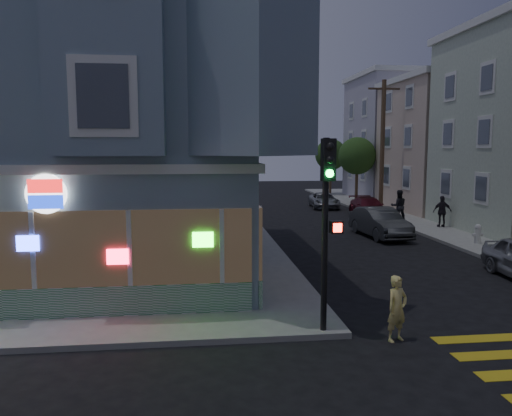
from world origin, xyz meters
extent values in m
plane|color=black|center=(0.00, 0.00, 0.00)|extent=(120.00, 120.00, 0.00)
cube|color=gray|center=(-6.00, 11.00, 5.65)|extent=(14.00, 14.00, 11.00)
cube|color=silver|center=(-6.00, 11.00, 4.00)|extent=(14.30, 14.30, 0.25)
cylinder|color=white|center=(-4.40, 3.87, 3.40)|extent=(1.00, 0.12, 1.00)
cube|color=beige|center=(19.50, 25.00, 4.65)|extent=(12.00, 8.60, 9.00)
cube|color=#9E9BAA|center=(19.50, 34.00, 5.40)|extent=(12.00, 8.60, 10.50)
cylinder|color=#4C3826|center=(12.00, 24.00, 4.65)|extent=(0.30, 0.30, 9.00)
cube|color=#4C3826|center=(12.00, 24.00, 8.55)|extent=(2.20, 0.12, 0.12)
cylinder|color=#4C3826|center=(12.20, 30.00, 1.75)|extent=(0.24, 0.24, 3.20)
sphere|color=#234C1B|center=(12.20, 30.00, 3.95)|extent=(3.00, 3.00, 3.00)
cylinder|color=#4C3826|center=(12.20, 38.00, 1.75)|extent=(0.24, 0.24, 3.20)
sphere|color=#234C1B|center=(12.20, 38.00, 3.95)|extent=(3.00, 3.00, 3.00)
imported|color=#F0DC7A|center=(4.01, 1.78, 0.79)|extent=(0.67, 0.57, 1.57)
imported|color=black|center=(11.30, 19.22, 1.12)|extent=(1.03, 0.86, 1.93)
imported|color=black|center=(13.00, 17.18, 1.03)|extent=(1.07, 0.53, 1.76)
imported|color=#343638|center=(8.65, 15.26, 0.76)|extent=(1.96, 4.71, 1.52)
imported|color=#55131F|center=(10.70, 22.80, 0.64)|extent=(1.95, 4.47, 1.28)
imported|color=gray|center=(9.01, 28.00, 0.59)|extent=(2.33, 4.39, 1.17)
cylinder|color=black|center=(2.37, 2.30, 2.47)|extent=(0.15, 0.15, 4.63)
cube|color=black|center=(2.37, 2.10, 4.27)|extent=(0.31, 0.28, 0.97)
sphere|color=black|center=(2.37, 1.95, 4.58)|extent=(0.19, 0.19, 0.19)
sphere|color=black|center=(2.37, 1.95, 4.27)|extent=(0.19, 0.19, 0.19)
sphere|color=#19F23F|center=(2.37, 1.95, 3.97)|extent=(0.19, 0.19, 0.19)
cube|color=black|center=(2.61, 2.13, 2.70)|extent=(0.31, 0.21, 0.30)
cube|color=#FF2614|center=(2.61, 2.03, 2.70)|extent=(0.20, 0.02, 0.20)
cylinder|color=silver|center=(12.30, 12.38, 0.49)|extent=(0.27, 0.27, 0.69)
sphere|color=silver|center=(12.30, 12.38, 0.89)|extent=(0.30, 0.30, 0.30)
cylinder|color=silver|center=(12.30, 12.38, 0.55)|extent=(0.52, 0.14, 0.14)
camera|label=1|loc=(-0.62, -9.12, 4.53)|focal=35.00mm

